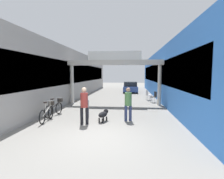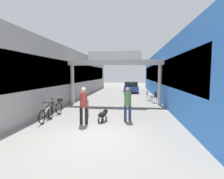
% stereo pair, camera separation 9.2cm
% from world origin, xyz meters
% --- Properties ---
extents(ground_plane, '(80.00, 80.00, 0.00)m').
position_xyz_m(ground_plane, '(0.00, 0.00, 0.00)').
color(ground_plane, gray).
extents(storefront_left, '(3.00, 26.00, 4.37)m').
position_xyz_m(storefront_left, '(-5.09, 11.00, 2.19)').
color(storefront_left, '#9E9993').
rests_on(storefront_left, ground_plane).
extents(storefront_right, '(3.00, 26.00, 4.37)m').
position_xyz_m(storefront_right, '(5.09, 11.00, 2.19)').
color(storefront_right, blue).
rests_on(storefront_right, ground_plane).
extents(arcade_sign_gateway, '(7.40, 0.47, 4.00)m').
position_xyz_m(arcade_sign_gateway, '(0.00, 7.03, 2.84)').
color(arcade_sign_gateway, beige).
rests_on(arcade_sign_gateway, ground_plane).
extents(pedestrian_with_dog, '(0.39, 0.37, 1.71)m').
position_xyz_m(pedestrian_with_dog, '(-0.89, 1.52, 0.98)').
color(pedestrian_with_dog, black).
rests_on(pedestrian_with_dog, ground_plane).
extents(pedestrian_companion, '(0.44, 0.44, 1.66)m').
position_xyz_m(pedestrian_companion, '(1.10, 2.36, 0.94)').
color(pedestrian_companion, navy).
rests_on(pedestrian_companion, ground_plane).
extents(dog_on_leash, '(0.52, 0.81, 0.57)m').
position_xyz_m(dog_on_leash, '(-0.09, 2.11, 0.36)').
color(dog_on_leash, black).
rests_on(dog_on_leash, ground_plane).
extents(bicycle_silver_nearest, '(0.46, 1.69, 0.98)m').
position_xyz_m(bicycle_silver_nearest, '(-2.88, 1.97, 0.44)').
color(bicycle_silver_nearest, black).
rests_on(bicycle_silver_nearest, ground_plane).
extents(bicycle_black_second, '(0.46, 1.68, 0.98)m').
position_xyz_m(bicycle_black_second, '(-2.99, 3.06, 0.44)').
color(bicycle_black_second, black).
rests_on(bicycle_black_second, ground_plane).
extents(bollard_post_metal, '(0.10, 0.10, 0.96)m').
position_xyz_m(bollard_post_metal, '(-1.07, 2.92, 0.49)').
color(bollard_post_metal, gray).
rests_on(bollard_post_metal, ground_plane).
extents(cafe_chair_black_nearer, '(0.51, 0.51, 0.89)m').
position_xyz_m(cafe_chair_black_nearer, '(3.12, 8.11, 0.54)').
color(cafe_chair_black_nearer, gray).
rests_on(cafe_chair_black_nearer, ground_plane).
extents(cafe_chair_aluminium_farther, '(0.50, 0.50, 0.89)m').
position_xyz_m(cafe_chair_aluminium_farther, '(2.74, 9.27, 0.54)').
color(cafe_chair_aluminium_farther, gray).
rests_on(cafe_chair_aluminium_farther, ground_plane).
extents(parked_car_blue, '(1.88, 4.04, 1.33)m').
position_xyz_m(parked_car_blue, '(1.18, 16.15, 0.64)').
color(parked_car_blue, '#2D478C').
rests_on(parked_car_blue, ground_plane).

